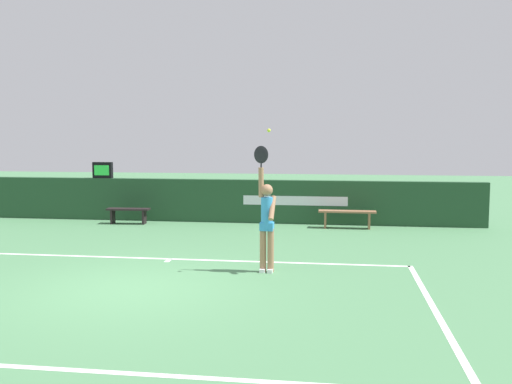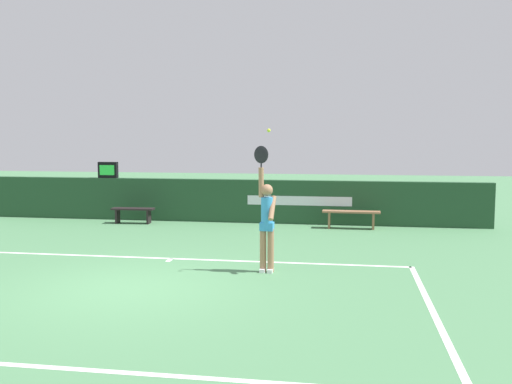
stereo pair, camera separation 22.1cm
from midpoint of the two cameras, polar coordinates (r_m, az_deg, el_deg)
ground_plane at (r=10.38m, az=-11.91°, el=-9.36°), size 60.00×60.00×0.00m
court_lines at (r=9.93m, az=-12.95°, el=-10.05°), size 10.25×5.95×0.00m
back_wall at (r=17.64m, az=-2.79°, el=-0.87°), size 15.85×0.28×1.32m
speed_display at (r=18.72m, az=-14.27°, el=2.15°), size 0.62×0.18×0.51m
tennis_player at (r=11.10m, az=1.65°, el=-2.81°), size 0.43×0.41×2.47m
tennis_ball at (r=10.84m, az=1.88°, el=6.18°), size 0.07×0.07×0.07m
courtside_bench_near at (r=17.69m, az=-11.87°, el=-1.97°), size 1.30×0.44×0.47m
courtside_bench_far at (r=16.59m, az=9.89°, el=-2.29°), size 1.65×0.37×0.51m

